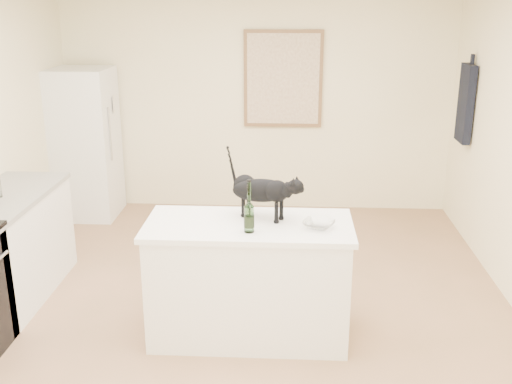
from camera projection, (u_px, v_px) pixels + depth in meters
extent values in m
plane|color=#A87A59|center=(238.00, 319.00, 4.83)|extent=(5.50, 5.50, 0.00)
plane|color=#FEF4C5|center=(257.00, 100.00, 7.04)|extent=(4.50, 0.00, 4.50)
cube|color=white|center=(249.00, 282.00, 4.50)|extent=(1.44, 0.67, 0.86)
cube|color=white|center=(249.00, 226.00, 4.37)|extent=(1.50, 0.70, 0.04)
cube|color=white|center=(10.00, 249.00, 5.09)|extent=(0.60, 1.40, 0.86)
cube|color=gray|center=(3.00, 199.00, 4.95)|extent=(0.62, 1.44, 0.04)
cube|color=white|center=(84.00, 144.00, 6.90)|extent=(0.68, 0.68, 1.70)
cube|color=brown|center=(283.00, 79.00, 6.92)|extent=(0.90, 0.03, 1.10)
cube|color=beige|center=(283.00, 79.00, 6.90)|extent=(0.82, 0.00, 1.02)
cube|color=black|center=(466.00, 104.00, 6.23)|extent=(0.08, 0.34, 0.80)
cylinder|color=#255120|center=(249.00, 209.00, 4.15)|extent=(0.09, 0.09, 0.33)
imported|color=white|center=(319.00, 225.00, 4.25)|extent=(0.28, 0.28, 0.05)
cube|color=white|center=(114.00, 104.00, 6.84)|extent=(0.03, 0.14, 0.19)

